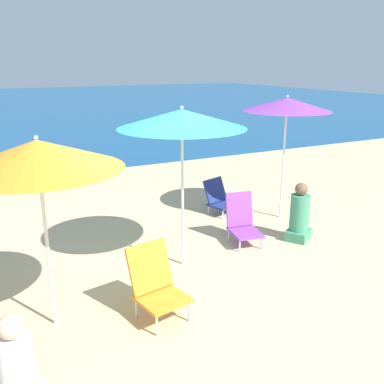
{
  "coord_description": "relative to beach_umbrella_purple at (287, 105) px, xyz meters",
  "views": [
    {
      "loc": [
        -2.18,
        -4.4,
        2.69
      ],
      "look_at": [
        0.37,
        0.54,
        1.0
      ],
      "focal_mm": 40.0,
      "sensor_mm": 36.0,
      "label": 1
    }
  ],
  "objects": [
    {
      "name": "beach_umbrella_teal",
      "position": [
        -2.4,
        -0.89,
        -0.0
      ],
      "size": [
        1.65,
        1.65,
        2.17
      ],
      "color": "white",
      "rests_on": "ground"
    },
    {
      "name": "ground_plane",
      "position": [
        -2.58,
        -1.35,
        -2.01
      ],
      "size": [
        60.0,
        60.0,
        0.0
      ],
      "primitive_type": "plane",
      "color": "#C6B284"
    },
    {
      "name": "person_seated_far",
      "position": [
        -0.4,
        -0.95,
        -1.62
      ],
      "size": [
        0.5,
        0.48,
        0.93
      ],
      "rotation": [
        0.0,
        0.0,
        -1.01
      ],
      "color": "#3F8C66",
      "rests_on": "ground"
    },
    {
      "name": "beach_umbrella_orange",
      "position": [
        -4.24,
        -1.53,
        -0.16
      ],
      "size": [
        1.65,
        1.65,
        2.04
      ],
      "color": "white",
      "rests_on": "ground"
    },
    {
      "name": "beach_chair_purple",
      "position": [
        -1.24,
        -0.61,
        -1.66
      ],
      "size": [
        0.52,
        0.66,
        0.76
      ],
      "rotation": [
        0.0,
        0.0,
        -0.18
      ],
      "color": "silver",
      "rests_on": "ground"
    },
    {
      "name": "beach_chair_orange",
      "position": [
        -3.21,
        -1.87,
        -1.61
      ],
      "size": [
        0.59,
        0.66,
        0.8
      ],
      "rotation": [
        0.0,
        0.0,
        0.19
      ],
      "color": "silver",
      "rests_on": "ground"
    },
    {
      "name": "beach_umbrella_purple",
      "position": [
        0.0,
        0.0,
        0.0
      ],
      "size": [
        1.51,
        1.51,
        2.17
      ],
      "color": "white",
      "rests_on": "ground"
    },
    {
      "name": "beach_chair_navy",
      "position": [
        -0.87,
        0.72,
        -1.71
      ],
      "size": [
        0.62,
        0.62,
        0.63
      ],
      "rotation": [
        0.0,
        0.0,
        0.33
      ],
      "color": "silver",
      "rests_on": "ground"
    },
    {
      "name": "person_seated_near",
      "position": [
        -4.7,
        -2.52,
        -1.67
      ],
      "size": [
        0.43,
        0.46,
        0.81
      ],
      "rotation": [
        0.0,
        0.0,
        0.39
      ],
      "color": "silver",
      "rests_on": "ground"
    },
    {
      "name": "sea_water",
      "position": [
        -2.58,
        24.94,
        -2.01
      ],
      "size": [
        60.0,
        40.0,
        0.01
      ],
      "color": "navy",
      "rests_on": "ground"
    }
  ]
}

